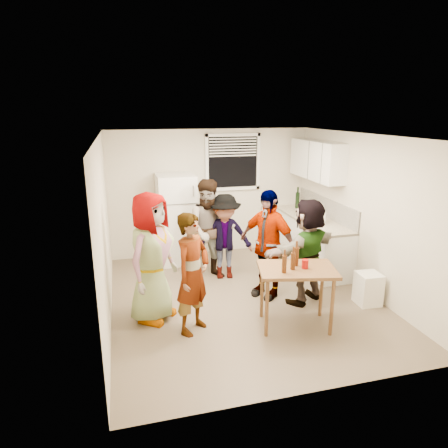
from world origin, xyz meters
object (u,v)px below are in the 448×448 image
object	(u,v)px
serving_table	(294,325)
wine_bottle	(297,208)
kettle	(305,215)
trash_bin	(368,288)
red_cup	(305,268)
guest_stripe	(194,329)
guest_black	(266,295)
beer_bottle_counter	(314,222)
guest_back_right	(225,277)
beer_bottle_table	(296,266)
refrigerator	(177,219)
guest_orange	(304,300)
guest_back_left	(211,277)
blue_cup	(313,227)
guest_grey	(155,317)

from	to	relation	value
serving_table	wine_bottle	bearing A→B (deg)	65.30
kettle	trash_bin	bearing A→B (deg)	-105.27
wine_bottle	red_cup	xyz separation A→B (m)	(-1.22, -2.90, -0.06)
guest_stripe	guest_black	distance (m)	1.50
beer_bottle_counter	guest_back_right	world-z (taller)	beer_bottle_counter
guest_black	kettle	bearing A→B (deg)	100.89
kettle	beer_bottle_table	world-z (taller)	kettle
beer_bottle_counter	guest_back_right	size ratio (longest dim) A/B	0.17
kettle	red_cup	xyz separation A→B (m)	(-1.12, -2.32, -0.06)
refrigerator	guest_black	xyz separation A→B (m)	(1.13, -1.84, -0.85)
serving_table	guest_orange	distance (m)	0.80
wine_bottle	beer_bottle_table	size ratio (longest dim) A/B	1.29
serving_table	red_cup	bearing A→B (deg)	-19.07
beer_bottle_table	guest_back_right	xyz separation A→B (m)	(-0.52, 1.76, -0.84)
guest_back_left	guest_back_right	distance (m)	0.24
guest_back_right	red_cup	bearing A→B (deg)	-63.54
beer_bottle_table	guest_black	distance (m)	1.24
refrigerator	guest_black	distance (m)	2.32
blue_cup	guest_black	size ratio (longest dim) A/B	0.07
kettle	serving_table	distance (m)	2.74
wine_bottle	guest_back_right	size ratio (longest dim) A/B	0.22
guest_grey	guest_back_right	distance (m)	1.76
beer_bottle_counter	guest_orange	distance (m)	1.62
blue_cup	guest_back_right	bearing A→B (deg)	168.45
serving_table	beer_bottle_table	bearing A→B (deg)	77.82
blue_cup	guest_orange	xyz separation A→B (m)	(-0.54, -0.88, -0.90)
refrigerator	guest_back_right	size ratio (longest dim) A/B	1.14
trash_bin	guest_stripe	distance (m)	2.71
refrigerator	blue_cup	distance (m)	2.54
beer_bottle_table	wine_bottle	bearing A→B (deg)	64.95
guest_grey	guest_orange	xyz separation A→B (m)	(2.30, -0.05, 0.00)
guest_back_right	guest_orange	distance (m)	1.53
wine_bottle	serving_table	world-z (taller)	wine_bottle
guest_stripe	guest_back_right	xyz separation A→B (m)	(0.85, 1.60, 0.00)
red_cup	guest_back_left	distance (m)	2.26
refrigerator	trash_bin	bearing A→B (deg)	-44.94
beer_bottle_counter	red_cup	xyz separation A→B (m)	(-1.07, -1.83, -0.06)
refrigerator	wine_bottle	xyz separation A→B (m)	(2.50, 0.04, 0.05)
refrigerator	serving_table	bearing A→B (deg)	-67.30
trash_bin	guest_back_right	size ratio (longest dim) A/B	0.33
serving_table	beer_bottle_counter	bearing A→B (deg)	57.00
red_cup	kettle	bearing A→B (deg)	64.12
kettle	guest_orange	size ratio (longest dim) A/B	0.14
kettle	guest_back_left	size ratio (longest dim) A/B	0.13
wine_bottle	guest_grey	distance (m)	3.93
kettle	guest_stripe	bearing A→B (deg)	-160.37
blue_cup	serving_table	distance (m)	2.04
beer_bottle_table	trash_bin	bearing A→B (deg)	9.58
refrigerator	guest_orange	world-z (taller)	refrigerator
trash_bin	blue_cup	bearing A→B (deg)	105.23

